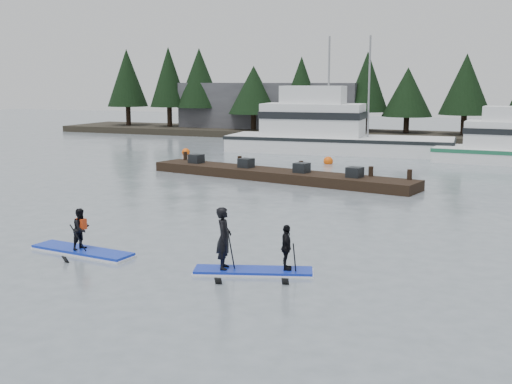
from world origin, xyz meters
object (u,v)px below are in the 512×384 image
at_px(floating_dock, 277,175).
at_px(paddleboard_solo, 82,240).
at_px(paddleboard_duo, 250,250).
at_px(fishing_boat_large, 332,143).

xyz_separation_m(floating_dock, paddleboard_solo, (-0.30, -16.04, 0.17)).
relative_size(paddleboard_solo, paddleboard_duo, 1.06).
bearing_deg(fishing_boat_large, paddleboard_duo, -82.50).
relative_size(fishing_boat_large, paddleboard_duo, 5.01).
distance_m(fishing_boat_large, floating_dock, 14.15).
relative_size(floating_dock, paddleboard_solo, 4.38).
xyz_separation_m(floating_dock, paddleboard_duo, (5.24, -15.97, 0.39)).
bearing_deg(fishing_boat_large, paddleboard_solo, -92.88).
xyz_separation_m(fishing_boat_large, paddleboard_duo, (6.27, -30.07, -0.05)).
height_order(paddleboard_solo, paddleboard_duo, paddleboard_duo).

